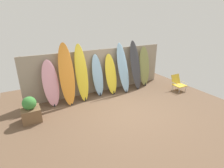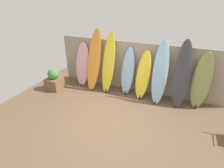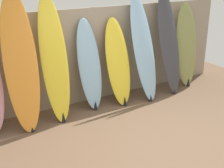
{
  "view_description": "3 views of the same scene",
  "coord_description": "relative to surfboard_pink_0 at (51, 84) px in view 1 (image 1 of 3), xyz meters",
  "views": [
    {
      "loc": [
        -2.95,
        -4.4,
        3.02
      ],
      "look_at": [
        -0.2,
        0.6,
        0.82
      ],
      "focal_mm": 28.0,
      "sensor_mm": 36.0,
      "label": 1
    },
    {
      "loc": [
        1.46,
        -3.73,
        3.2
      ],
      "look_at": [
        -0.39,
        0.65,
        0.79
      ],
      "focal_mm": 28.0,
      "sensor_mm": 36.0,
      "label": 2
    },
    {
      "loc": [
        -2.66,
        -3.16,
        2.52
      ],
      "look_at": [
        -0.36,
        0.71,
        0.8
      ],
      "focal_mm": 50.0,
      "sensor_mm": 36.0,
      "label": 3
    }
  ],
  "objects": [
    {
      "name": "surfboard_skyblue_5",
      "position": [
        2.95,
        -0.08,
        0.19
      ],
      "size": [
        0.52,
        0.73,
        2.03
      ],
      "color": "#8CB7D6",
      "rests_on": "ground"
    },
    {
      "name": "planter_box",
      "position": [
        -0.8,
        -0.78,
        -0.46
      ],
      "size": [
        0.54,
        0.53,
        0.81
      ],
      "color": "brown",
      "rests_on": "ground"
    },
    {
      "name": "beach_chair",
      "position": [
        5.12,
        -1.18,
        -0.49
      ],
      "size": [
        0.5,
        0.56,
        0.65
      ],
      "rotation": [
        0.0,
        0.0,
        0.04
      ],
      "color": "silver",
      "rests_on": "ground"
    },
    {
      "name": "surfboard_orange_1",
      "position": [
        0.57,
        -0.09,
        0.27
      ],
      "size": [
        0.59,
        0.7,
        2.2
      ],
      "color": "orange",
      "rests_on": "ground"
    },
    {
      "name": "surfboard_skyblue_3",
      "position": [
        1.83,
        0.04,
        -0.0
      ],
      "size": [
        0.45,
        0.5,
        1.65
      ],
      "color": "#8CB7D6",
      "rests_on": "ground"
    },
    {
      "name": "surfboard_charcoal_6",
      "position": [
        3.6,
        -0.07,
        0.22
      ],
      "size": [
        0.56,
        0.67,
        2.09
      ],
      "color": "#38383D",
      "rests_on": "ground"
    },
    {
      "name": "ground",
      "position": [
        2.07,
        -1.67,
        -0.82
      ],
      "size": [
        7.68,
        7.68,
        0.0
      ],
      "primitive_type": "plane",
      "color": "brown"
    },
    {
      "name": "surfboard_yellow_4",
      "position": [
        2.4,
        -0.03,
        -0.02
      ],
      "size": [
        0.52,
        0.66,
        1.62
      ],
      "color": "yellow",
      "rests_on": "ground"
    },
    {
      "name": "surfboard_olive_7",
      "position": [
        4.18,
        0.03,
        0.06
      ],
      "size": [
        0.56,
        0.47,
        1.78
      ],
      "color": "olive",
      "rests_on": "ground"
    },
    {
      "name": "fence_back",
      "position": [
        2.07,
        0.34,
        0.08
      ],
      "size": [
        6.08,
        0.11,
        1.8
      ],
      "color": "gray",
      "rests_on": "ground"
    },
    {
      "name": "surfboard_pink_0",
      "position": [
        0.0,
        0.0,
        0.0
      ],
      "size": [
        0.57,
        0.46,
        1.65
      ],
      "color": "pink",
      "rests_on": "ground"
    },
    {
      "name": "surfboard_yellow_2",
      "position": [
        1.13,
        -0.06,
        0.23
      ],
      "size": [
        0.48,
        0.62,
        2.12
      ],
      "color": "yellow",
      "rests_on": "ground"
    }
  ]
}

